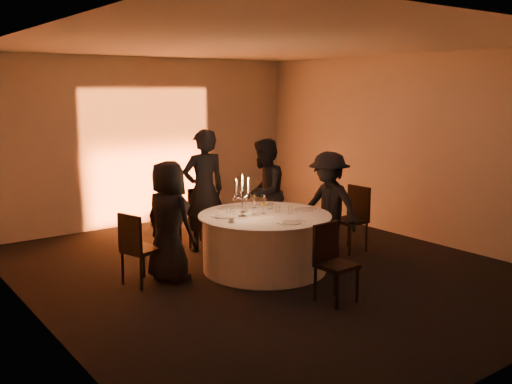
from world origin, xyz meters
TOP-DOWN VIEW (x-y plane):
  - floor at (0.00, 0.00)m, footprint 7.00×7.00m
  - ceiling at (0.00, 0.00)m, footprint 7.00×7.00m
  - wall_back at (0.00, 3.50)m, footprint 7.00×0.00m
  - wall_left at (-3.00, 0.00)m, footprint 0.00×7.00m
  - wall_right at (3.00, 0.00)m, footprint 0.00×7.00m
  - uplighter_fixture at (0.00, 3.20)m, footprint 0.25×0.12m
  - banquet_table at (0.00, 0.00)m, footprint 1.80×1.80m
  - chair_left at (-1.67, 0.44)m, footprint 0.50×0.50m
  - chair_back_left at (-0.13, 1.56)m, footprint 0.44×0.44m
  - chair_back_right at (1.13, 1.41)m, footprint 0.57×0.57m
  - chair_right at (1.66, -0.05)m, footprint 0.45×0.45m
  - chair_front at (-0.07, -1.38)m, footprint 0.42×0.42m
  - guest_left at (-1.25, 0.38)m, footprint 0.70×0.87m
  - guest_back_left at (-0.17, 1.30)m, footprint 0.73×0.53m
  - guest_back_right at (0.73, 0.97)m, footprint 1.04×1.00m
  - guest_right at (1.05, -0.14)m, footprint 0.71×1.08m
  - plate_left at (-0.50, 0.21)m, footprint 0.35×0.30m
  - plate_back_left at (-0.14, 0.61)m, footprint 0.36×0.30m
  - plate_back_right at (0.32, 0.46)m, footprint 0.36×0.27m
  - plate_right at (0.62, -0.08)m, footprint 0.36×0.26m
  - plate_front at (-0.03, -0.59)m, footprint 0.36×0.24m
  - coffee_cup at (-0.61, -0.11)m, footprint 0.11×0.11m
  - candelabra at (-0.34, 0.04)m, footprint 0.24×0.12m
  - wine_glass_a at (-0.10, 0.12)m, footprint 0.07×0.07m
  - wine_glass_b at (0.02, 0.06)m, footprint 0.07×0.07m
  - wine_glass_c at (-0.24, 0.40)m, footprint 0.07×0.07m
  - wine_glass_d at (0.13, 0.43)m, footprint 0.07×0.07m
  - wine_glass_e at (0.25, 0.37)m, footprint 0.07×0.07m
  - wine_glass_f at (-0.10, 0.31)m, footprint 0.07×0.07m
  - tumbler_a at (0.28, 0.24)m, footprint 0.07×0.07m
  - tumbler_b at (0.32, -0.15)m, footprint 0.07×0.07m
  - tumbler_c at (0.24, 0.01)m, footprint 0.07×0.07m
  - tumbler_d at (-0.38, 0.30)m, footprint 0.07×0.07m

SIDE VIEW (x-z plane):
  - floor at x=0.00m, z-range 0.00..0.00m
  - uplighter_fixture at x=0.00m, z-range 0.00..0.10m
  - banquet_table at x=0.00m, z-range 0.00..0.77m
  - chair_front at x=-0.07m, z-range 0.06..0.96m
  - chair_left at x=-1.67m, z-range 0.06..0.98m
  - chair_back_right at x=1.13m, z-range 0.06..1.00m
  - chair_back_left at x=-0.13m, z-range 0.06..1.01m
  - chair_right at x=1.66m, z-range 0.06..1.05m
  - plate_front at x=-0.03m, z-range 0.77..0.78m
  - plate_right at x=0.62m, z-range 0.77..0.78m
  - plate_left at x=-0.50m, z-range 0.77..0.78m
  - plate_back_left at x=-0.14m, z-range 0.77..0.78m
  - guest_left at x=-1.25m, z-range 0.00..1.56m
  - guest_right at x=1.05m, z-range 0.00..1.56m
  - plate_back_right at x=0.32m, z-range 0.75..0.83m
  - coffee_cup at x=-0.61m, z-range 0.77..0.83m
  - tumbler_a at x=0.28m, z-range 0.77..0.86m
  - tumbler_b at x=0.32m, z-range 0.77..0.86m
  - tumbler_c at x=0.24m, z-range 0.77..0.86m
  - tumbler_d at x=-0.38m, z-range 0.77..0.86m
  - guest_back_right at x=0.73m, z-range 0.00..1.69m
  - wine_glass_a at x=-0.10m, z-range 0.81..1.00m
  - wine_glass_b at x=0.02m, z-range 0.81..1.00m
  - wine_glass_c at x=-0.24m, z-range 0.81..1.00m
  - wine_glass_d at x=0.13m, z-range 0.81..1.00m
  - wine_glass_e at x=0.25m, z-range 0.81..1.00m
  - wine_glass_f at x=-0.10m, z-range 0.81..1.00m
  - guest_back_left at x=-0.17m, z-range 0.00..1.86m
  - candelabra at x=-0.34m, z-range 0.68..1.26m
  - wall_back at x=0.00m, z-range -2.00..5.00m
  - wall_left at x=-3.00m, z-range -2.00..5.00m
  - wall_right at x=3.00m, z-range -2.00..5.00m
  - ceiling at x=0.00m, z-range 3.00..3.00m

